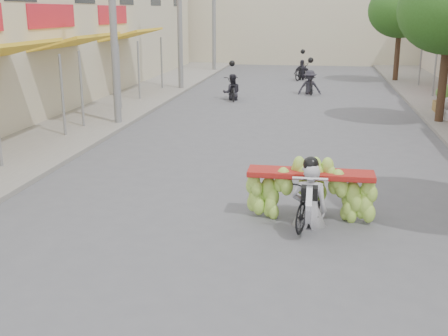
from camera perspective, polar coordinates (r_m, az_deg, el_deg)
ground at (r=7.15m, az=-2.11°, el=-16.22°), size 120.00×120.00×0.00m
sidewalk_left at (r=22.81m, az=-11.92°, el=5.98°), size 4.00×60.00×0.12m
far_building at (r=43.96m, az=8.15°, el=15.18°), size 20.00×6.00×7.00m
utility_pole_mid at (r=19.13m, az=-11.30°, el=16.15°), size 0.60×0.24×8.00m
utility_pole_far at (r=27.75m, az=-4.56°, el=16.16°), size 0.60×0.24×8.00m
utility_pole_back at (r=36.55m, az=-1.03°, el=16.08°), size 0.60×0.24×8.00m
street_tree_far at (r=32.21m, az=17.51°, el=15.01°), size 3.40×3.40×5.25m
banana_motorbike at (r=10.30m, az=8.74°, el=-1.64°), size 2.31×1.79×2.22m
bg_motorbike_a at (r=24.74m, az=0.81°, el=8.63°), size 1.02×1.77×1.95m
bg_motorbike_b at (r=26.67m, az=8.73°, el=9.27°), size 1.14×1.57×1.95m
bg_motorbike_c at (r=32.31m, az=7.95°, el=10.22°), size 1.22×1.83×1.95m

